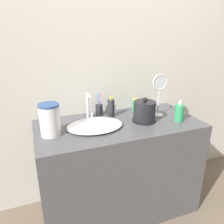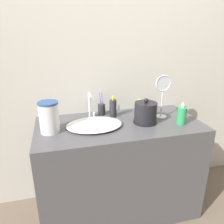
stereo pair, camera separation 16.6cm
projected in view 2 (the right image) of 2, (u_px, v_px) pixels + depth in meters
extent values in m
cube|color=beige|center=(109.00, 56.00, 1.84)|extent=(6.00, 0.04, 2.60)
cube|color=#4C4C51|center=(119.00, 168.00, 1.85)|extent=(1.28, 0.61, 0.82)
ellipsoid|color=white|center=(94.00, 125.00, 1.64)|extent=(0.42, 0.31, 0.04)
cylinder|color=silver|center=(90.00, 105.00, 1.79)|extent=(0.02, 0.02, 0.22)
cylinder|color=silver|center=(90.00, 95.00, 1.71)|extent=(0.02, 0.10, 0.02)
cylinder|color=silver|center=(94.00, 115.00, 1.83)|extent=(0.02, 0.02, 0.04)
cylinder|color=black|center=(145.00, 122.00, 1.72)|extent=(0.19, 0.19, 0.01)
cylinder|color=black|center=(146.00, 113.00, 1.70)|extent=(0.17, 0.17, 0.16)
sphere|color=black|center=(146.00, 100.00, 1.66)|extent=(0.03, 0.03, 0.03)
cylinder|color=#232328|center=(102.00, 110.00, 1.87)|extent=(0.06, 0.06, 0.09)
cylinder|color=#338CE0|center=(101.00, 102.00, 1.84)|extent=(0.02, 0.03, 0.16)
cylinder|color=#B24CCC|center=(102.00, 102.00, 1.84)|extent=(0.03, 0.02, 0.17)
cylinder|color=#28282D|center=(113.00, 108.00, 1.82)|extent=(0.06, 0.06, 0.14)
cylinder|color=gold|center=(113.00, 99.00, 1.79)|extent=(0.02, 0.02, 0.02)
cube|color=gold|center=(113.00, 97.00, 1.77)|extent=(0.01, 0.03, 0.01)
cylinder|color=#2D9956|center=(139.00, 107.00, 1.93)|extent=(0.06, 0.06, 0.10)
cylinder|color=gold|center=(139.00, 100.00, 1.91)|extent=(0.04, 0.04, 0.02)
cylinder|color=#2D9956|center=(182.00, 116.00, 1.67)|extent=(0.07, 0.07, 0.14)
cylinder|color=white|center=(183.00, 106.00, 1.65)|extent=(0.03, 0.03, 0.02)
cone|color=white|center=(183.00, 103.00, 1.64)|extent=(0.03, 0.03, 0.02)
cylinder|color=silver|center=(161.00, 117.00, 1.83)|extent=(0.09, 0.09, 0.01)
cylinder|color=silver|center=(162.00, 104.00, 1.79)|extent=(0.01, 0.01, 0.22)
torus|color=silver|center=(163.00, 83.00, 1.73)|extent=(0.14, 0.01, 0.14)
cylinder|color=silver|center=(163.00, 83.00, 1.73)|extent=(0.11, 0.00, 0.11)
cylinder|color=silver|center=(49.00, 118.00, 1.53)|extent=(0.14, 0.14, 0.21)
cylinder|color=#2D4C84|center=(48.00, 103.00, 1.49)|extent=(0.14, 0.14, 0.01)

